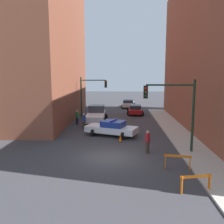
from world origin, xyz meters
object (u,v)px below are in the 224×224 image
(traffic_light_far, at_px, (90,91))
(white_truck, at_px, (96,115))
(traffic_light_near, at_px, (177,105))
(parked_car_mid, at_px, (128,104))
(pedestrian_corner, at_px, (77,117))
(barrier_front, at_px, (196,181))
(traffic_cone, at_px, (120,138))
(police_car, at_px, (112,128))
(pedestrian_sidewalk, at_px, (148,141))
(pedestrian_crossing, at_px, (84,121))
(barrier_mid, at_px, (178,159))
(parked_car_near, at_px, (135,109))

(traffic_light_far, relative_size, white_truck, 0.95)
(traffic_light_near, xyz_separation_m, parked_car_mid, (-2.74, 23.46, -2.86))
(white_truck, height_order, pedestrian_corner, white_truck)
(barrier_front, bearing_deg, traffic_cone, 112.50)
(police_car, bearing_deg, traffic_cone, -137.90)
(traffic_light_far, relative_size, pedestrian_sidewalk, 3.13)
(traffic_light_near, bearing_deg, pedestrian_corner, 132.77)
(pedestrian_crossing, distance_m, barrier_mid, 12.84)
(pedestrian_sidewalk, bearing_deg, traffic_cone, 45.27)
(white_truck, height_order, parked_car_mid, white_truck)
(parked_car_mid, bearing_deg, traffic_light_far, -115.88)
(barrier_mid, bearing_deg, pedestrian_crossing, 124.18)
(traffic_light_far, xyz_separation_m, white_truck, (1.15, -3.36, -2.49))
(white_truck, relative_size, barrier_mid, 3.43)
(white_truck, bearing_deg, pedestrian_sidewalk, -67.84)
(white_truck, bearing_deg, pedestrian_corner, -144.80)
(pedestrian_crossing, distance_m, barrier_front, 15.47)
(traffic_light_far, xyz_separation_m, parked_car_near, (6.06, 2.36, -2.72))
(pedestrian_crossing, distance_m, traffic_cone, 6.04)
(pedestrian_corner, bearing_deg, parked_car_near, 169.65)
(white_truck, bearing_deg, parked_car_mid, 70.20)
(parked_car_mid, xyz_separation_m, pedestrian_corner, (-6.12, -13.87, 0.19))
(pedestrian_sidewalk, bearing_deg, pedestrian_corner, 45.47)
(parked_car_mid, height_order, pedestrian_crossing, pedestrian_crossing)
(police_car, height_order, pedestrian_crossing, pedestrian_crossing)
(police_car, height_order, traffic_cone, police_car)
(traffic_light_far, bearing_deg, traffic_light_near, -60.86)
(pedestrian_crossing, height_order, pedestrian_corner, same)
(pedestrian_corner, bearing_deg, barrier_mid, 66.49)
(traffic_light_near, xyz_separation_m, traffic_light_far, (-8.03, 14.41, -0.13))
(parked_car_near, bearing_deg, pedestrian_corner, -131.62)
(parked_car_near, bearing_deg, parked_car_mid, 98.75)
(traffic_light_far, distance_m, white_truck, 4.34)
(pedestrian_sidewalk, bearing_deg, traffic_light_near, -76.93)
(parked_car_mid, relative_size, barrier_front, 2.80)
(police_car, bearing_deg, pedestrian_corner, 61.01)
(parked_car_mid, bearing_deg, pedestrian_sidewalk, -83.82)
(police_car, distance_m, pedestrian_sidewalk, 5.60)
(traffic_light_far, xyz_separation_m, pedestrian_corner, (-0.83, -4.83, -2.54))
(traffic_light_near, bearing_deg, barrier_mid, -99.73)
(traffic_cone, bearing_deg, traffic_light_far, 109.00)
(pedestrian_crossing, distance_m, pedestrian_corner, 2.43)
(white_truck, bearing_deg, traffic_light_near, -59.46)
(parked_car_mid, bearing_deg, barrier_mid, -80.86)
(white_truck, relative_size, pedestrian_sidewalk, 3.28)
(police_car, relative_size, traffic_cone, 7.70)
(parked_car_near, xyz_separation_m, barrier_mid, (1.42, -19.97, -0.06))
(traffic_light_far, relative_size, traffic_cone, 7.93)
(traffic_light_near, xyz_separation_m, pedestrian_sidewalk, (-2.03, -0.10, -2.67))
(police_car, bearing_deg, traffic_light_near, -113.93)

